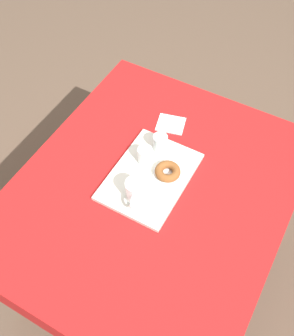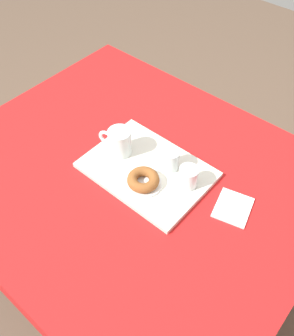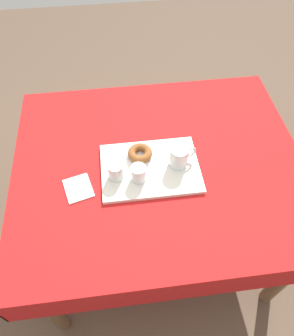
% 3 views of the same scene
% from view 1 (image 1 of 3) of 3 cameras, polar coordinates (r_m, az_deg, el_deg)
% --- Properties ---
extents(ground_plane, '(6.00, 6.00, 0.00)m').
position_cam_1_polar(ground_plane, '(2.29, 0.56, -13.04)').
color(ground_plane, brown).
extents(dining_table, '(1.28, 1.07, 0.73)m').
position_cam_1_polar(dining_table, '(1.72, 0.73, -4.52)').
color(dining_table, red).
rests_on(dining_table, ground).
extents(serving_tray, '(0.42, 0.30, 0.02)m').
position_cam_1_polar(serving_tray, '(1.67, 0.43, -1.18)').
color(serving_tray, silver).
rests_on(serving_tray, dining_table).
extents(tea_mug_left, '(0.12, 0.08, 0.10)m').
position_cam_1_polar(tea_mug_left, '(1.56, -1.63, -3.30)').
color(tea_mug_left, silver).
rests_on(tea_mug_left, serving_tray).
extents(water_glass_near, '(0.06, 0.06, 0.08)m').
position_cam_1_polar(water_glass_near, '(1.73, 1.88, 3.52)').
color(water_glass_near, silver).
rests_on(water_glass_near, serving_tray).
extents(water_glass_far, '(0.06, 0.06, 0.08)m').
position_cam_1_polar(water_glass_far, '(1.68, -0.27, 1.72)').
color(water_glass_far, silver).
rests_on(water_glass_far, serving_tray).
extents(donut_plate_left, '(0.12, 0.12, 0.01)m').
position_cam_1_polar(donut_plate_left, '(1.66, 2.91, -0.89)').
color(donut_plate_left, white).
rests_on(donut_plate_left, serving_tray).
extents(sugar_donut_left, '(0.11, 0.11, 0.03)m').
position_cam_1_polar(sugar_donut_left, '(1.65, 2.94, -0.48)').
color(sugar_donut_left, brown).
rests_on(sugar_donut_left, donut_plate_left).
extents(paper_napkin, '(0.13, 0.15, 0.01)m').
position_cam_1_polar(paper_napkin, '(1.87, 3.38, 6.22)').
color(paper_napkin, white).
rests_on(paper_napkin, dining_table).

